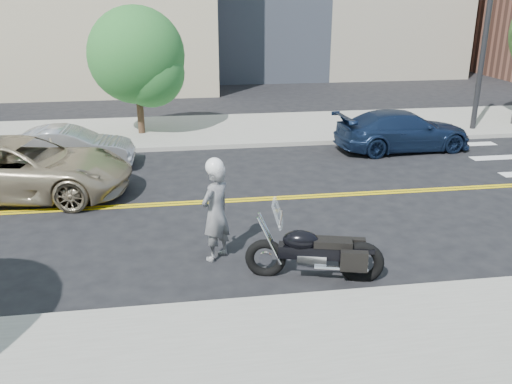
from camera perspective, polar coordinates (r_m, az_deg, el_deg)
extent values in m
plane|color=black|center=(13.97, -2.58, -0.92)|extent=(120.00, 120.00, 0.00)
cube|color=#9E9B91|center=(21.10, -4.79, 6.50)|extent=(60.00, 5.00, 0.15)
cylinder|color=black|center=(22.14, 23.01, 15.05)|extent=(0.20, 0.20, 7.00)
imported|color=#ABABB0|center=(10.62, -4.26, -2.16)|extent=(0.85, 0.85, 1.98)
sphere|color=white|center=(10.30, -4.39, 2.67)|extent=(0.36, 0.36, 0.36)
imported|color=tan|center=(15.29, -23.37, 2.32)|extent=(5.86, 3.34, 1.54)
imported|color=#A5A7AD|center=(17.37, -19.13, 4.39)|extent=(3.87, 1.43, 1.27)
imported|color=#192A4B|center=(19.10, 15.20, 6.26)|extent=(4.75, 2.22, 1.34)
cylinder|color=#382619|center=(20.43, -12.27, 10.91)|extent=(0.25, 0.25, 3.82)
sphere|color=#206823|center=(20.30, -12.50, 13.89)|extent=(3.44, 3.44, 3.44)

